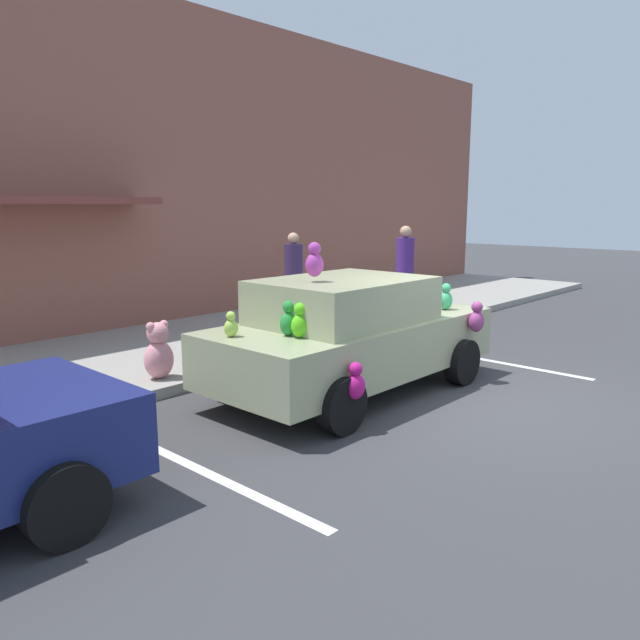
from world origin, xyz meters
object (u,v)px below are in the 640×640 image
pedestrian_near_shopfront (405,276)px  teddy_bear_on_sidewalk (159,352)px  plush_covered_car (351,334)px  pedestrian_by_lamp (294,285)px

pedestrian_near_shopfront → teddy_bear_on_sidewalk: bearing=-179.1°
plush_covered_car → pedestrian_by_lamp: 3.57m
pedestrian_near_shopfront → pedestrian_by_lamp: size_ratio=1.05×
plush_covered_car → teddy_bear_on_sidewalk: (-1.65, 2.01, -0.28)m
teddy_bear_on_sidewalk → pedestrian_by_lamp: pedestrian_by_lamp is taller
plush_covered_car → teddy_bear_on_sidewalk: size_ratio=5.25×
pedestrian_near_shopfront → pedestrian_by_lamp: 2.47m
plush_covered_car → pedestrian_near_shopfront: (4.23, 2.10, 0.24)m
teddy_bear_on_sidewalk → pedestrian_near_shopfront: bearing=0.9°
pedestrian_by_lamp → pedestrian_near_shopfront: bearing=-21.4°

